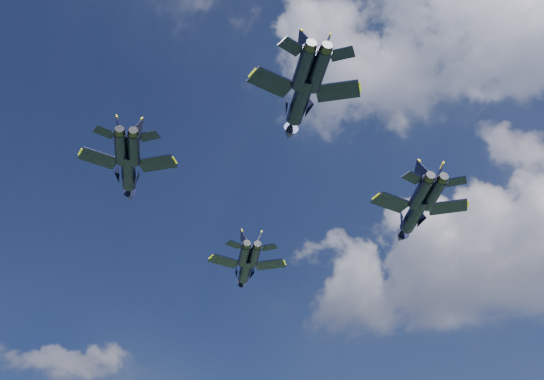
{
  "coord_description": "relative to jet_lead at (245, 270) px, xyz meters",
  "views": [
    {
      "loc": [
        41.39,
        -67.2,
        3.31
      ],
      "look_at": [
        2.89,
        -2.54,
        56.1
      ],
      "focal_mm": 45.0,
      "sensor_mm": 36.0,
      "label": 1
    }
  ],
  "objects": [
    {
      "name": "jet_slot",
      "position": [
        25.85,
        -28.65,
        1.83
      ],
      "size": [
        14.56,
        15.58,
        4.11
      ],
      "rotation": [
        0.0,
        0.0,
        0.73
      ],
      "color": "black"
    },
    {
      "name": "jet_left",
      "position": [
        -0.05,
        -28.71,
        1.37
      ],
      "size": [
        13.52,
        15.25,
        3.93
      ],
      "rotation": [
        0.0,
        0.0,
        0.68
      ],
      "color": "black"
    },
    {
      "name": "jet_lead",
      "position": [
        0.0,
        0.0,
        0.0
      ],
      "size": [
        13.28,
        14.84,
        3.84
      ],
      "rotation": [
        0.0,
        0.0,
        0.69
      ],
      "color": "black"
    },
    {
      "name": "jet_right",
      "position": [
        29.35,
        -1.91,
        -0.28
      ],
      "size": [
        14.71,
        16.6,
        4.28
      ],
      "rotation": [
        0.0,
        0.0,
        0.68
      ],
      "color": "black"
    }
  ]
}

